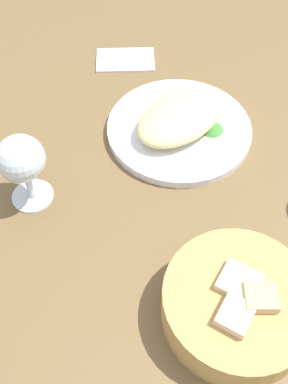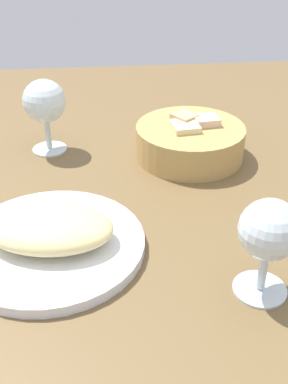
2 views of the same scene
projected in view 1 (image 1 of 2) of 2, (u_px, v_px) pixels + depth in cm
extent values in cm
cube|color=brown|center=(140.00, 216.00, 66.99)|extent=(140.00, 140.00, 2.00)
cylinder|color=white|center=(179.00, 129.00, 75.34)|extent=(23.79, 23.79, 1.40)
ellipsoid|color=beige|center=(180.00, 117.00, 73.21)|extent=(17.76, 12.98, 3.92)
cone|color=#3A8232|center=(214.00, 128.00, 73.63)|extent=(3.89, 3.89, 1.30)
cylinder|color=tan|center=(237.00, 305.00, 54.72)|extent=(18.21, 18.21, 5.52)
cube|color=beige|center=(233.00, 320.00, 51.46)|extent=(4.37, 4.02, 3.98)
cube|color=tan|center=(259.00, 302.00, 52.52)|extent=(4.97, 5.05, 3.77)
cube|color=beige|center=(237.00, 289.00, 54.43)|extent=(4.71, 5.12, 4.68)
cylinder|color=silver|center=(33.00, 195.00, 67.62)|extent=(6.16, 6.16, 0.60)
cylinder|color=silver|center=(29.00, 185.00, 65.55)|extent=(1.00, 1.00, 4.58)
sphere|color=silver|center=(21.00, 159.00, 61.03)|extent=(6.74, 6.74, 6.74)
cube|color=white|center=(125.00, 59.00, 87.05)|extent=(12.36, 12.95, 0.80)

